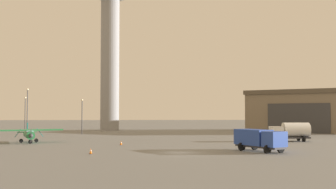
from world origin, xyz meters
name	(u,v)px	position (x,y,z in m)	size (l,w,h in m)	color
ground_plane	(179,153)	(0.00, 0.00, 0.00)	(400.00, 400.00, 0.00)	slate
control_tower	(110,40)	(-13.26, 59.99, 23.78)	(8.54, 8.54, 44.73)	gray
hangar	(307,111)	(35.29, 50.23, 5.01)	(31.04, 28.87, 9.97)	#7A6B56
airplane_green	(29,134)	(-21.94, 17.07, 1.40)	(10.01, 7.90, 3.00)	#287A42
truck_fuel_tanker_white	(291,131)	(19.53, 17.41, 1.66)	(6.19, 3.25, 3.04)	#38383D
truck_box_blue	(259,139)	(9.73, 0.83, 1.52)	(5.22, 7.01, 2.61)	#38383D
light_post_west	(25,111)	(-32.83, 52.69, 5.02)	(0.44, 0.44, 8.40)	#38383D
light_post_east	(27,107)	(-29.61, 43.11, 5.82)	(0.44, 0.44, 9.93)	#38383D
light_post_centre	(82,113)	(-17.46, 40.86, 4.56)	(0.44, 0.44, 7.52)	#38383D
traffic_cone_near_left	(121,143)	(-7.40, 11.74, 0.29)	(0.36, 0.36, 0.59)	black
traffic_cone_near_right	(91,151)	(-10.05, -0.87, 0.32)	(0.36, 0.36, 0.64)	black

